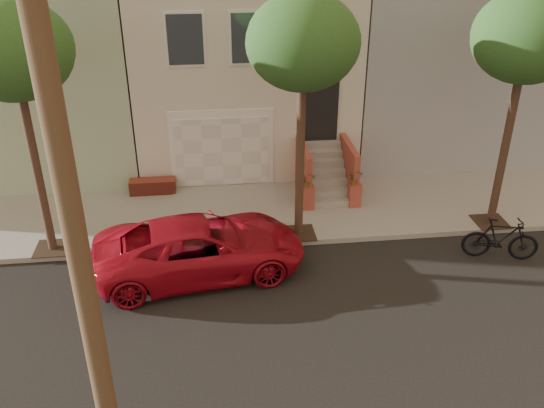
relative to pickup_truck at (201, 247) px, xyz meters
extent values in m
plane|color=black|center=(1.64, -2.59, -0.71)|extent=(90.00, 90.00, 0.00)
cube|color=gray|center=(1.64, 2.76, -0.63)|extent=(40.00, 3.70, 0.15)
cube|color=#BCB2A0|center=(1.64, 8.61, 2.94)|extent=(7.00, 8.00, 7.00)
cube|color=#98AE8C|center=(-5.16, 8.61, 2.94)|extent=(6.50, 8.00, 7.00)
cube|color=gray|center=(8.44, 8.61, 2.94)|extent=(6.50, 8.00, 7.00)
cube|color=silver|center=(0.74, 4.63, 0.69)|extent=(3.20, 0.12, 2.50)
cube|color=silver|center=(0.74, 4.57, 0.59)|extent=(2.90, 0.06, 2.20)
cube|color=gray|center=(0.74, 2.76, -0.55)|extent=(3.20, 3.70, 0.02)
cube|color=#993729|center=(-1.46, 4.31, -0.34)|extent=(1.40, 0.45, 0.44)
cube|color=black|center=(3.84, 4.58, 1.84)|extent=(1.00, 0.06, 2.00)
cube|color=#3F4751|center=(-0.16, 4.58, 4.04)|extent=(1.00, 0.06, 1.40)
cube|color=silver|center=(-0.16, 4.60, 4.04)|extent=(1.15, 0.05, 1.55)
cube|color=#3F4751|center=(1.64, 4.58, 4.04)|extent=(1.00, 0.06, 1.40)
cube|color=silver|center=(1.64, 4.60, 4.04)|extent=(1.15, 0.05, 1.55)
cube|color=#3F4751|center=(3.44, 4.58, 4.04)|extent=(1.00, 0.06, 1.40)
cube|color=silver|center=(3.44, 4.60, 4.04)|extent=(1.15, 0.05, 1.55)
cube|color=gray|center=(3.84, 2.79, -0.46)|extent=(1.20, 0.28, 0.20)
cube|color=gray|center=(3.84, 3.07, -0.26)|extent=(1.20, 0.28, 0.20)
cube|color=gray|center=(3.84, 3.35, -0.06)|extent=(1.20, 0.28, 0.20)
cube|color=gray|center=(3.84, 3.63, 0.14)|extent=(1.20, 0.28, 0.20)
cube|color=gray|center=(3.84, 3.91, 0.34)|extent=(1.20, 0.28, 0.20)
cube|color=gray|center=(3.84, 4.19, 0.54)|extent=(1.20, 0.28, 0.20)
cube|color=gray|center=(3.84, 4.47, 0.74)|extent=(1.20, 0.28, 0.20)
cube|color=#974031|center=(3.14, 3.63, 0.24)|extent=(0.18, 1.96, 1.60)
cube|color=#974031|center=(4.54, 3.63, 0.24)|extent=(0.18, 1.96, 1.60)
cube|color=#974031|center=(3.14, 2.75, -0.21)|extent=(0.35, 0.35, 0.70)
imported|color=#1A4719|center=(3.14, 2.75, 0.37)|extent=(0.40, 0.35, 0.45)
cube|color=#974031|center=(4.54, 2.75, -0.21)|extent=(0.35, 0.35, 0.70)
imported|color=#1A4719|center=(4.54, 2.75, 0.37)|extent=(0.41, 0.35, 0.45)
cube|color=#2D2116|center=(-3.86, 1.31, -0.55)|extent=(0.90, 0.90, 0.02)
cylinder|color=#392419|center=(-3.86, 1.31, 1.54)|extent=(0.22, 0.22, 4.20)
ellipsoid|color=#1A4719|center=(-3.86, 1.31, 4.59)|extent=(2.70, 2.57, 2.29)
cube|color=#2D2116|center=(2.64, 1.31, -0.55)|extent=(0.90, 0.90, 0.02)
cylinder|color=#392419|center=(2.64, 1.31, 1.54)|extent=(0.22, 0.22, 4.20)
ellipsoid|color=#1A4719|center=(2.64, 1.31, 4.59)|extent=(2.70, 2.57, 2.29)
cube|color=#2D2116|center=(8.14, 1.31, -0.55)|extent=(0.90, 0.90, 0.02)
cylinder|color=#392419|center=(8.14, 1.31, 1.54)|extent=(0.22, 0.22, 4.20)
ellipsoid|color=#1A4719|center=(8.14, 1.31, 4.59)|extent=(2.70, 2.57, 2.29)
cylinder|color=#4B3423|center=(-1.36, -5.79, 4.29)|extent=(0.30, 0.30, 10.00)
imported|color=#A40D1D|center=(0.00, 0.00, 0.00)|extent=(5.38, 3.04, 1.42)
imported|color=black|center=(7.61, -0.27, -0.14)|extent=(1.98, 1.00, 1.14)
camera|label=1|loc=(0.33, -12.14, 7.49)|focal=38.22mm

